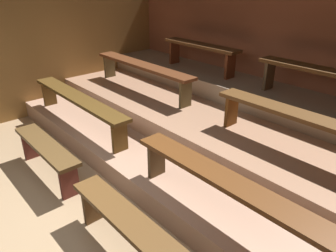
# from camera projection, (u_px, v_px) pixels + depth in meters

# --- Properties ---
(ground) EXTENTS (7.09, 4.93, 0.08)m
(ground) POSITION_uv_depth(u_px,v_px,m) (175.00, 166.00, 4.71)
(ground) COLOR tan
(wall_back) EXTENTS (7.09, 0.06, 2.22)m
(wall_back) POSITION_uv_depth(u_px,v_px,m) (266.00, 64.00, 5.47)
(wall_back) COLOR #995336
(wall_back) RESTS_ON ground
(wall_left) EXTENTS (0.06, 4.93, 2.22)m
(wall_left) POSITION_uv_depth(u_px,v_px,m) (66.00, 51.00, 6.37)
(wall_left) COLOR olive
(wall_left) RESTS_ON ground
(platform_lower) EXTENTS (6.29, 3.02, 0.29)m
(platform_lower) POSITION_uv_depth(u_px,v_px,m) (201.00, 143.00, 4.96)
(platform_lower) COLOR tan
(platform_lower) RESTS_ON ground
(platform_middle) EXTENTS (6.29, 2.19, 0.29)m
(platform_middle) POSITION_uv_depth(u_px,v_px,m) (220.00, 118.00, 5.08)
(platform_middle) COLOR tan
(platform_middle) RESTS_ON platform_lower
(platform_upper) EXTENTS (6.29, 0.92, 0.29)m
(platform_upper) POSITION_uv_depth(u_px,v_px,m) (246.00, 92.00, 5.34)
(platform_upper) COLOR gray
(platform_upper) RESTS_ON platform_middle
(bench_floor_left) EXTENTS (1.48, 0.29, 0.48)m
(bench_floor_left) POSITION_uv_depth(u_px,v_px,m) (46.00, 151.00, 4.26)
(bench_floor_left) COLOR brown
(bench_floor_left) RESTS_ON ground
(bench_floor_right) EXTENTS (1.48, 0.29, 0.48)m
(bench_floor_right) POSITION_uv_depth(u_px,v_px,m) (125.00, 223.00, 3.03)
(bench_floor_right) COLOR brown
(bench_floor_right) RESTS_ON ground
(bench_lower_left) EXTENTS (2.54, 0.29, 0.48)m
(bench_lower_left) POSITION_uv_depth(u_px,v_px,m) (78.00, 101.00, 5.05)
(bench_lower_left) COLOR #563B18
(bench_lower_left) RESTS_ON platform_lower
(bench_lower_right) EXTENTS (2.54, 0.29, 0.48)m
(bench_lower_right) POSITION_uv_depth(u_px,v_px,m) (236.00, 191.00, 2.96)
(bench_lower_right) COLOR brown
(bench_lower_right) RESTS_ON platform_lower
(bench_middle_left) EXTENTS (2.43, 0.29, 0.48)m
(bench_middle_left) POSITION_uv_depth(u_px,v_px,m) (142.00, 68.00, 5.70)
(bench_middle_left) COLOR #5E3018
(bench_middle_left) RESTS_ON platform_middle
(bench_middle_right) EXTENTS (2.43, 0.29, 0.48)m
(bench_middle_right) POSITION_uv_depth(u_px,v_px,m) (311.00, 123.00, 3.60)
(bench_middle_right) COLOR brown
(bench_middle_right) RESTS_ON platform_middle
(bench_upper_left) EXTENTS (1.63, 0.29, 0.48)m
(bench_upper_left) POSITION_uv_depth(u_px,v_px,m) (200.00, 49.00, 5.83)
(bench_upper_left) COLOR #58361A
(bench_upper_left) RESTS_ON platform_upper
(bench_upper_right) EXTENTS (1.63, 0.29, 0.48)m
(bench_upper_right) POSITION_uv_depth(u_px,v_px,m) (315.00, 74.00, 4.38)
(bench_upper_right) COLOR #5A3718
(bench_upper_right) RESTS_ON platform_upper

